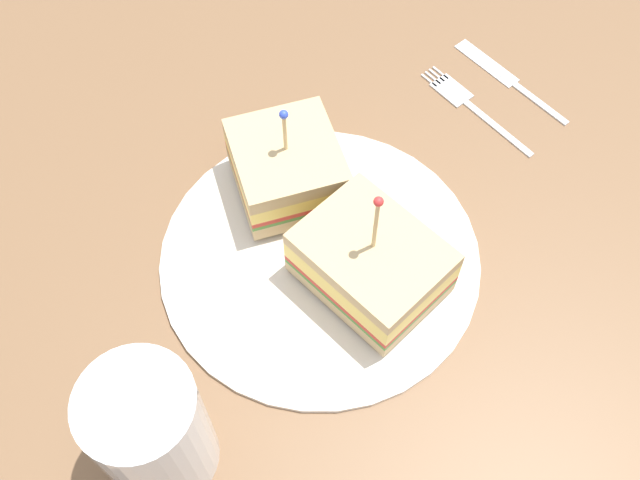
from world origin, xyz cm
name	(u,v)px	position (x,y,z in cm)	size (l,w,h in cm)	color
ground_plane	(320,264)	(0.00, 0.00, -1.00)	(95.83, 95.83, 2.00)	brown
plate	(320,256)	(0.00, 0.00, 0.40)	(25.31, 25.31, 0.81)	silver
sandwich_half_front	(371,262)	(3.55, -2.61, 3.31)	(12.71, 13.07, 10.88)	tan
sandwich_half_back	(287,167)	(-2.00, 6.74, 3.30)	(9.81, 10.21, 9.25)	tan
drink_glass	(154,434)	(-11.91, -14.44, 4.79)	(7.14, 7.14, 10.98)	silver
fork	(465,101)	(14.75, 15.03, 0.17)	(8.24, 11.42, 0.35)	silver
knife	(505,76)	(19.02, 17.70, 0.17)	(8.43, 11.49, 0.35)	silver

